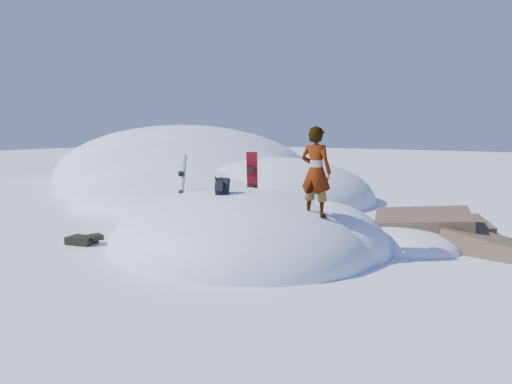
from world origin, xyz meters
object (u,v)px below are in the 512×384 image
Objects in this scene: snowboard_red at (252,181)px; snowboard_dark at (182,185)px; backpack at (222,187)px; person at (316,172)px.

snowboard_red reaches higher than snowboard_dark.
snowboard_red is 3.24× the size of backpack.
snowboard_red is at bearing 74.23° from snowboard_dark.
snowboard_red is at bearing -19.97° from person.
backpack is at bearing 13.89° from person.
snowboard_dark is at bearing 148.82° from backpack.
snowboard_dark is 0.83× the size of person.
backpack is (0.11, -1.39, -0.01)m from snowboard_red.
backpack is 2.30m from person.
snowboard_dark reaches higher than backpack.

